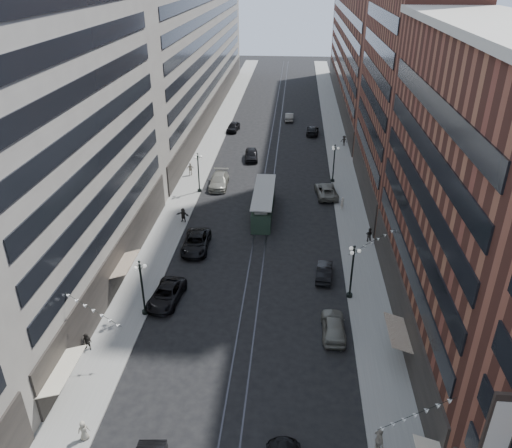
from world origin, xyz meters
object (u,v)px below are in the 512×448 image
(lamppost_sw_mid, at_px, (198,171))
(car_12, at_px, (313,130))
(car_4, at_px, (334,326))
(pedestrian_1, at_px, (84,430))
(car_13, at_px, (251,155))
(pedestrian_7, at_px, (369,235))
(car_2, at_px, (166,295))
(car_14, at_px, (289,117))
(car_9, at_px, (233,127))
(car_10, at_px, (324,272))
(pedestrian_9, at_px, (344,141))
(streetcar, at_px, (264,203))
(pedestrian_8, at_px, (342,203))
(lamppost_se_far, at_px, (352,270))
(car_7, at_px, (196,242))
(pedestrian_6, at_px, (191,169))
(car_8, at_px, (219,181))
(pedestrian_5, at_px, (183,215))
(lamppost_se_mid, at_px, (334,162))
(car_11, at_px, (326,191))
(lamppost_sw_far, at_px, (142,286))
(pedestrian_2, at_px, (87,342))
(pedestrian_4, at_px, (379,440))

(lamppost_sw_mid, relative_size, car_12, 1.06)
(car_4, bearing_deg, pedestrian_1, 35.22)
(car_13, relative_size, pedestrian_7, 3.00)
(car_2, height_order, car_13, car_13)
(car_2, bearing_deg, pedestrian_1, -90.57)
(car_2, height_order, car_14, car_14)
(car_9, height_order, car_10, car_9)
(pedestrian_9, bearing_deg, streetcar, -90.54)
(pedestrian_8, distance_m, pedestrian_9, 25.17)
(car_9, xyz_separation_m, pedestrian_7, (20.22, -40.69, 0.17))
(lamppost_se_far, height_order, car_2, lamppost_se_far)
(car_7, xyz_separation_m, car_9, (-1.16, 43.68, -0.03))
(car_2, bearing_deg, lamppost_sw_mid, 99.19)
(pedestrian_7, bearing_deg, pedestrian_6, -9.73)
(car_8, xyz_separation_m, pedestrian_7, (19.06, -14.46, 0.11))
(pedestrian_5, relative_size, pedestrian_8, 1.16)
(pedestrian_6, relative_size, pedestrian_8, 1.24)
(lamppost_sw_mid, height_order, pedestrian_1, lamppost_sw_mid)
(car_10, distance_m, car_13, 34.70)
(car_4, xyz_separation_m, pedestrian_5, (-16.89, 19.22, 0.20))
(car_8, bearing_deg, streetcar, -51.78)
(lamppost_se_mid, xyz_separation_m, pedestrian_8, (0.66, -8.94, -2.18))
(lamppost_se_mid, bearing_deg, pedestrian_9, 80.10)
(car_10, height_order, car_11, car_11)
(car_12, bearing_deg, lamppost_sw_mid, 64.66)
(lamppost_se_mid, bearing_deg, pedestrian_8, -85.75)
(pedestrian_1, distance_m, car_7, 25.27)
(streetcar, relative_size, car_11, 1.96)
(pedestrian_6, bearing_deg, pedestrian_8, 148.30)
(pedestrian_5, bearing_deg, car_9, 102.68)
(car_4, bearing_deg, car_10, -87.49)
(car_8, relative_size, car_9, 1.27)
(lamppost_se_mid, bearing_deg, lamppost_sw_far, -119.90)
(pedestrian_5, distance_m, pedestrian_8, 20.05)
(car_9, xyz_separation_m, car_14, (10.32, 7.87, -0.04))
(lamppost_sw_far, height_order, streetcar, lamppost_sw_far)
(car_2, relative_size, pedestrian_8, 3.59)
(lamppost_se_mid, height_order, pedestrian_9, lamppost_se_mid)
(lamppost_se_mid, relative_size, pedestrian_8, 3.62)
(pedestrian_9, bearing_deg, lamppost_sw_far, -90.38)
(streetcar, xyz_separation_m, pedestrian_2, (-12.48, -26.09, -0.49))
(pedestrian_4, height_order, car_10, pedestrian_4)
(pedestrian_9, bearing_deg, car_12, 151.98)
(car_10, bearing_deg, pedestrian_5, -27.07)
(lamppost_se_mid, xyz_separation_m, car_4, (-1.82, -33.29, -2.27))
(lamppost_sw_mid, bearing_deg, streetcar, -32.78)
(pedestrian_2, distance_m, pedestrian_4, 23.36)
(pedestrian_2, bearing_deg, car_9, 89.50)
(pedestrian_1, bearing_deg, pedestrian_2, -94.21)
(car_2, height_order, pedestrian_8, pedestrian_8)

